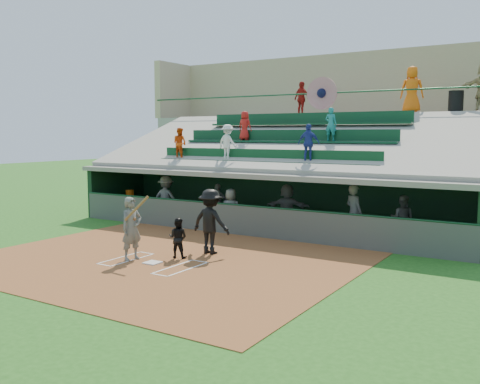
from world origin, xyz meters
The scene contains 22 objects.
ground centered at (0.00, 0.00, 0.00)m, with size 100.00×100.00×0.00m, color #205718.
dirt_slab centered at (0.00, 0.50, 0.01)m, with size 11.00×9.00×0.02m, color brown.
home_plate centered at (0.00, 0.00, 0.04)m, with size 0.43×0.43×0.03m, color silver.
batters_box_chalk centered at (0.00, 0.00, 0.02)m, with size 2.65×1.85×0.01m.
dugout_floor centered at (0.00, 6.75, 0.02)m, with size 16.00×3.50×0.04m, color gray.
concourse_slab centered at (0.00, 13.50, 2.30)m, with size 20.00×3.00×4.60m, color #99978B.
grandstand centered at (-0.01, 10.51, 2.26)m, with size 20.40×10.40×7.80m.
batter_at_plate centered at (-0.79, 0.00, 0.96)m, with size 0.91×0.80×1.95m.
catcher centered at (0.20, 0.93, 0.62)m, with size 0.58×0.46×1.20m, color black.
home_umpire centered at (0.70, 1.93, 1.02)m, with size 1.30×0.75×2.01m, color black.
dugout_bench centered at (-0.29, 7.97, 0.25)m, with size 13.72×0.41×0.41m, color #986537.
white_table centered at (-6.98, 6.46, 0.42)m, with size 0.87×0.65×0.76m, color silver.
water_cooler centered at (-7.03, 6.51, 0.98)m, with size 0.36×0.36×0.36m, color orange.
dugout_player_a centered at (-4.53, 6.07, 0.99)m, with size 1.22×0.70×1.89m, color #61645F.
dugout_player_b centered at (-2.03, 6.34, 0.88)m, with size 0.98×0.41×1.67m, color #595C57.
dugout_player_c centered at (-0.78, 5.36, 0.85)m, with size 0.79×0.51×1.62m, color #50534E.
dugout_player_d centered at (1.04, 6.46, 0.94)m, with size 1.67×0.53×1.80m, color #535550.
dugout_player_e centered at (3.77, 6.15, 1.01)m, with size 0.71×0.47×1.95m, color #5C5F5A.
dugout_player_f centered at (5.30, 6.65, 0.85)m, with size 0.79×0.61×1.62m, color #50524E.
trash_bin centered at (5.84, 12.37, 5.05)m, with size 0.60×0.60×0.90m, color black.
concourse_staff_a centered at (-1.36, 12.67, 5.43)m, with size 0.98×0.41×1.67m, color #A21912.
concourse_staff_b centered at (3.99, 12.50, 5.62)m, with size 0.99×0.65×2.03m, color orange.
Camera 1 is at (10.09, -11.44, 3.73)m, focal length 40.00 mm.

